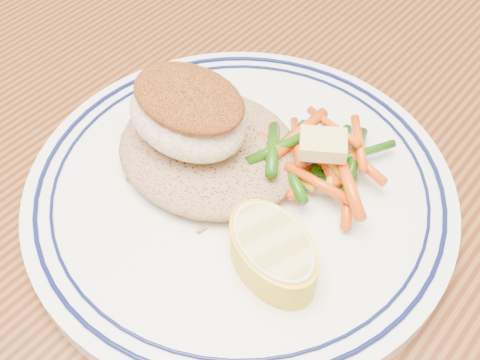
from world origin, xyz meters
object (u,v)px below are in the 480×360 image
object	(u,v)px
dining_table	(277,256)
lemon_wedge	(273,251)
fish_fillet	(187,112)
plate	(240,190)
rice_pilaf	(209,147)
vegetable_pile	(318,158)

from	to	relation	value
dining_table	lemon_wedge	distance (m)	0.15
fish_fillet	lemon_wedge	distance (m)	0.11
dining_table	plate	xyz separation A→B (m)	(-0.01, -0.03, 0.11)
rice_pilaf	lemon_wedge	size ratio (longest dim) A/B	1.64
dining_table	fish_fillet	bearing A→B (deg)	-148.87
vegetable_pile	fish_fillet	bearing A→B (deg)	-150.95
lemon_wedge	rice_pilaf	bearing A→B (deg)	154.67
plate	lemon_wedge	world-z (taller)	lemon_wedge
fish_fillet	vegetable_pile	world-z (taller)	fish_fillet
dining_table	rice_pilaf	distance (m)	0.13
dining_table	lemon_wedge	bearing A→B (deg)	-58.87
dining_table	fish_fillet	xyz separation A→B (m)	(-0.06, -0.03, 0.15)
dining_table	fish_fillet	distance (m)	0.17
fish_fillet	vegetable_pile	size ratio (longest dim) A/B	0.88
plate	fish_fillet	world-z (taller)	fish_fillet
plate	fish_fillet	distance (m)	0.06
plate	fish_fillet	size ratio (longest dim) A/B	3.22
dining_table	vegetable_pile	size ratio (longest dim) A/B	14.89
dining_table	lemon_wedge	world-z (taller)	lemon_wedge
dining_table	plate	bearing A→B (deg)	-110.69
vegetable_pile	lemon_wedge	world-z (taller)	vegetable_pile
fish_fillet	dining_table	bearing A→B (deg)	31.13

